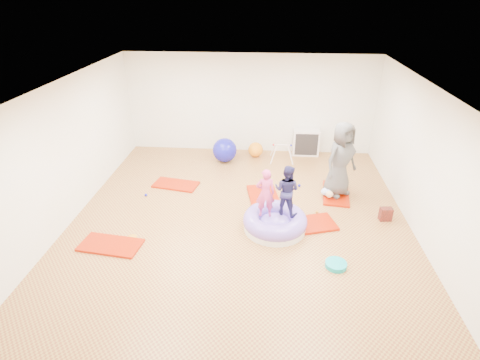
{
  "coord_description": "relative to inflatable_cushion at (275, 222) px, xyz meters",
  "views": [
    {
      "loc": [
        0.52,
        -6.37,
        4.39
      ],
      "look_at": [
        0.0,
        0.3,
        0.9
      ],
      "focal_mm": 28.0,
      "sensor_mm": 36.0,
      "label": 1
    }
  ],
  "objects": [
    {
      "name": "room",
      "position": [
        -0.73,
        0.05,
        1.24
      ],
      "size": [
        7.01,
        8.01,
        2.81
      ],
      "color": "#A98741",
      "rests_on": "ground"
    },
    {
      "name": "gym_mat_front_left",
      "position": [
        -3.1,
        -0.82,
        -0.13
      ],
      "size": [
        1.21,
        0.71,
        0.05
      ],
      "primitive_type": "cube",
      "rotation": [
        0.0,
        0.0,
        -0.13
      ],
      "color": "#A02106",
      "rests_on": "ground"
    },
    {
      "name": "gym_mat_mid_left",
      "position": [
        -2.43,
        1.67,
        -0.14
      ],
      "size": [
        1.16,
        0.73,
        0.04
      ],
      "primitive_type": "cube",
      "rotation": [
        0.0,
        0.0,
        -0.19
      ],
      "color": "#A02106",
      "rests_on": "ground"
    },
    {
      "name": "gym_mat_center_back",
      "position": [
        -0.23,
        1.12,
        -0.13
      ],
      "size": [
        0.89,
        1.41,
        0.05
      ],
      "primitive_type": "cube",
      "rotation": [
        0.0,
        0.0,
        1.76
      ],
      "color": "#A02106",
      "rests_on": "ground"
    },
    {
      "name": "gym_mat_right",
      "position": [
        0.62,
        0.14,
        -0.13
      ],
      "size": [
        1.38,
        0.96,
        0.05
      ],
      "primitive_type": "cube",
      "rotation": [
        0.0,
        0.0,
        0.29
      ],
      "color": "#A02106",
      "rests_on": "ground"
    },
    {
      "name": "gym_mat_rear_right",
      "position": [
        1.45,
        1.52,
        -0.13
      ],
      "size": [
        0.72,
        1.23,
        0.05
      ],
      "primitive_type": "cube",
      "rotation": [
        0.0,
        0.0,
        1.45
      ],
      "color": "#A02106",
      "rests_on": "ground"
    },
    {
      "name": "inflatable_cushion",
      "position": [
        0.0,
        0.0,
        0.0
      ],
      "size": [
        1.29,
        1.29,
        0.41
      ],
      "rotation": [
        0.0,
        0.0,
        0.06
      ],
      "color": "white",
      "rests_on": "ground"
    },
    {
      "name": "child_pink",
      "position": [
        -0.21,
        -0.02,
        0.72
      ],
      "size": [
        0.39,
        0.28,
        1.02
      ],
      "primitive_type": "imported",
      "rotation": [
        0.0,
        0.0,
        3.24
      ],
      "color": "#CA3C7D",
      "rests_on": "inflatable_cushion"
    },
    {
      "name": "child_navy",
      "position": [
        0.2,
        0.09,
        0.74
      ],
      "size": [
        0.63,
        0.57,
        1.05
      ],
      "primitive_type": "imported",
      "rotation": [
        0.0,
        0.0,
        2.72
      ],
      "color": "#211E4D",
      "rests_on": "inflatable_cushion"
    },
    {
      "name": "adult_caregiver",
      "position": [
        1.45,
        1.49,
        0.76
      ],
      "size": [
        1.01,
        0.96,
        1.74
      ],
      "primitive_type": "imported",
      "rotation": [
        0.0,
        0.0,
        0.67
      ],
      "color": "#4A4A4A",
      "rests_on": "gym_mat_rear_right"
    },
    {
      "name": "infant",
      "position": [
        1.24,
        1.33,
        -0.0
      ],
      "size": [
        0.35,
        0.36,
        0.21
      ],
      "color": "#AAC0F5",
      "rests_on": "gym_mat_rear_right"
    },
    {
      "name": "ball_pit_balls",
      "position": [
        -0.34,
        1.27,
        -0.12
      ],
      "size": [
        3.99,
        1.65,
        0.07
      ],
      "color": "red",
      "rests_on": "ground"
    },
    {
      "name": "exercise_ball_blue",
      "position": [
        -1.38,
        3.19,
        0.18
      ],
      "size": [
        0.67,
        0.67,
        0.67
      ],
      "primitive_type": "sphere",
      "color": "#1615A3",
      "rests_on": "ground"
    },
    {
      "name": "exercise_ball_orange",
      "position": [
        -0.54,
        3.59,
        0.05
      ],
      "size": [
        0.42,
        0.42,
        0.42
      ],
      "primitive_type": "sphere",
      "color": "orange",
      "rests_on": "ground"
    },
    {
      "name": "infant_play_gym",
      "position": [
        0.21,
        3.32,
        0.17
      ],
      "size": [
        0.65,
        0.61,
        0.5
      ],
      "rotation": [
        0.0,
        0.0,
        0.26
      ],
      "color": "white",
      "rests_on": "ground"
    },
    {
      "name": "cube_shelf",
      "position": [
        0.9,
        3.85,
        0.21
      ],
      "size": [
        0.74,
        0.37,
        0.74
      ],
      "color": "white",
      "rests_on": "ground"
    },
    {
      "name": "balance_disc",
      "position": [
        1.07,
        -1.08,
        -0.12
      ],
      "size": [
        0.38,
        0.38,
        0.08
      ],
      "primitive_type": "cylinder",
      "color": "#0BA0AB",
      "rests_on": "ground"
    },
    {
      "name": "backpack",
      "position": [
        2.31,
        0.5,
        -0.02
      ],
      "size": [
        0.26,
        0.18,
        0.28
      ],
      "primitive_type": "cube",
      "rotation": [
        0.0,
        0.0,
        0.11
      ],
      "color": "maroon",
      "rests_on": "ground"
    },
    {
      "name": "yellow_toy",
      "position": [
        -2.78,
        -0.54,
        -0.14
      ],
      "size": [
        0.18,
        0.18,
        0.03
      ],
      "primitive_type": "cylinder",
      "color": "orange",
      "rests_on": "ground"
    }
  ]
}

